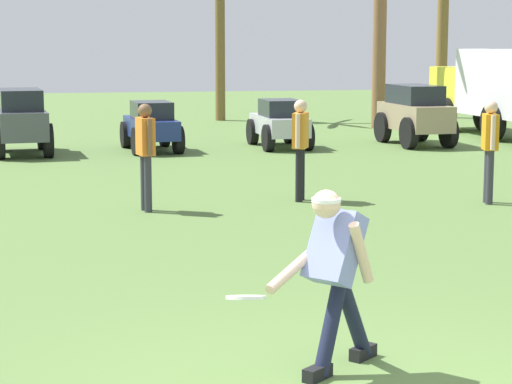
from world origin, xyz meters
name	(u,v)px	position (x,y,z in m)	size (l,w,h in m)	color
frisbee_thrower	(335,269)	(0.03, 0.84, 0.79)	(1.02, 0.66, 1.41)	#191E38
frisbee_in_flight	(246,297)	(-0.71, 0.47, 0.71)	(0.32, 0.32, 0.08)	white
teammate_near_sideline	(300,140)	(1.63, 8.64, 0.94)	(0.32, 0.48, 1.56)	black
teammate_midfield	(490,142)	(4.38, 7.87, 0.94)	(0.27, 0.50, 1.56)	#33333D
teammate_deep	(146,147)	(-0.78, 8.17, 0.94)	(0.27, 0.50, 1.56)	#33333D
parked_car_slot_a	(21,120)	(-2.83, 15.82, 0.74)	(1.39, 2.44, 1.40)	#474C51
parked_car_slot_b	(151,125)	(-0.02, 15.95, 0.56)	(1.28, 2.28, 1.10)	navy
parked_car_slot_c	(279,123)	(2.92, 16.09, 0.56)	(1.17, 2.24, 1.10)	#B7BABF
parked_car_slot_d	(415,113)	(6.14, 16.02, 0.74)	(1.31, 2.41, 1.40)	#998466
box_truck	(504,89)	(8.84, 17.12, 1.23)	(1.76, 5.97, 2.20)	yellow
palm_tree_far_left	(219,11)	(2.73, 23.75, 3.27)	(3.29, 3.29, 5.20)	brown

